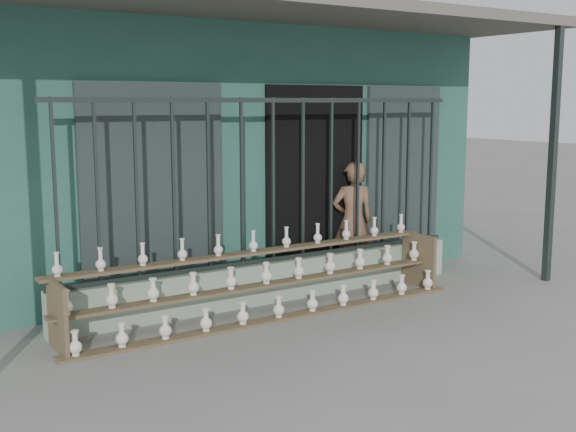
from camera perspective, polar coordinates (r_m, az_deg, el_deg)
ground at (r=7.11m, az=4.43°, el=-9.05°), size 60.00×60.00×0.00m
workshop_building at (r=10.46m, az=-9.67°, el=5.69°), size 7.40×6.60×3.21m
parapet_wall at (r=8.08m, az=-1.16°, el=-5.16°), size 5.00×0.20×0.45m
security_fence at (r=7.88m, az=-1.18°, el=2.79°), size 5.00×0.04×1.80m
shelf_rack at (r=7.53m, az=-1.71°, el=-5.16°), size 4.50×0.68×0.85m
elderly_woman at (r=8.98m, az=5.15°, el=-0.40°), size 0.62×0.50×1.48m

